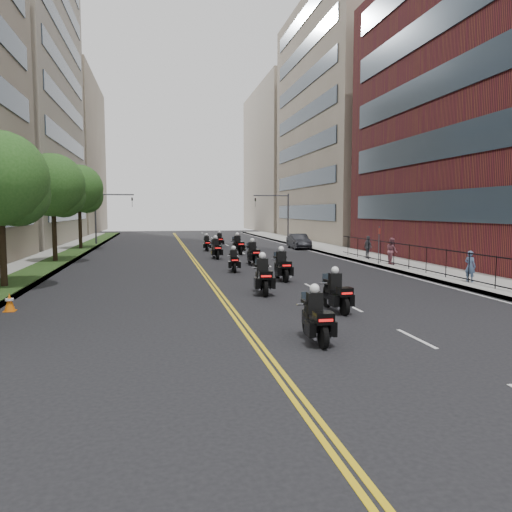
{
  "coord_description": "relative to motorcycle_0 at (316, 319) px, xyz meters",
  "views": [
    {
      "loc": [
        -4.11,
        -12.99,
        3.7
      ],
      "look_at": [
        0.91,
        12.36,
        1.34
      ],
      "focal_mm": 35.0,
      "sensor_mm": 36.0,
      "label": 1
    }
  ],
  "objects": [
    {
      "name": "ground",
      "position": [
        -0.22,
        -0.22,
        -0.65
      ],
      "size": [
        160.0,
        160.0,
        0.0
      ],
      "primitive_type": "plane",
      "color": "black",
      "rests_on": "ground"
    },
    {
      "name": "sidewalk_right",
      "position": [
        11.78,
        24.78,
        -0.58
      ],
      "size": [
        4.0,
        90.0,
        0.15
      ],
      "primitive_type": "cube",
      "color": "gray",
      "rests_on": "ground"
    },
    {
      "name": "sidewalk_left",
      "position": [
        -12.22,
        24.78,
        -0.58
      ],
      "size": [
        4.0,
        90.0,
        0.15
      ],
      "primitive_type": "cube",
      "color": "gray",
      "rests_on": "ground"
    },
    {
      "name": "grass_strip",
      "position": [
        -11.42,
        24.78,
        -0.48
      ],
      "size": [
        2.0,
        90.0,
        0.04
      ],
      "primitive_type": "cube",
      "color": "#1F3714",
      "rests_on": "sidewalk_left"
    },
    {
      "name": "building_right_tan",
      "position": [
        21.25,
        47.78,
        14.35
      ],
      "size": [
        15.11,
        28.0,
        30.0
      ],
      "color": "gray",
      "rests_on": "ground"
    },
    {
      "name": "building_right_far",
      "position": [
        21.28,
        77.78,
        12.35
      ],
      "size": [
        15.0,
        28.0,
        26.0
      ],
      "primitive_type": "cube",
      "color": "#A99C88",
      "rests_on": "ground"
    },
    {
      "name": "building_left_far",
      "position": [
        -22.22,
        77.78,
        12.35
      ],
      "size": [
        16.0,
        28.0,
        26.0
      ],
      "primitive_type": "cube",
      "color": "gray",
      "rests_on": "ground"
    },
    {
      "name": "iron_fence",
      "position": [
        10.78,
        11.78,
        0.25
      ],
      "size": [
        0.05,
        28.0,
        1.5
      ],
      "color": "black",
      "rests_on": "sidewalk_right"
    },
    {
      "name": "street_trees",
      "position": [
        -11.27,
        18.39,
        4.48
      ],
      "size": [
        4.4,
        38.4,
        7.98
      ],
      "color": "black",
      "rests_on": "ground"
    },
    {
      "name": "traffic_signal_right",
      "position": [
        9.31,
        41.78,
        3.05
      ],
      "size": [
        4.09,
        0.2,
        5.6
      ],
      "color": "#3F3F44",
      "rests_on": "ground"
    },
    {
      "name": "traffic_signal_left",
      "position": [
        -9.76,
        41.78,
        3.05
      ],
      "size": [
        4.09,
        0.2,
        5.6
      ],
      "color": "#3F3F44",
      "rests_on": "ground"
    },
    {
      "name": "motorcycle_0",
      "position": [
        0.0,
        0.0,
        0.0
      ],
      "size": [
        0.52,
        2.23,
        1.65
      ],
      "rotation": [
        0.0,
        0.0,
        -0.02
      ],
      "color": "black",
      "rests_on": "ground"
    },
    {
      "name": "motorcycle_1",
      "position": [
        2.06,
        3.92,
        0.01
      ],
      "size": [
        0.57,
        2.25,
        1.66
      ],
      "rotation": [
        0.0,
        0.0,
        0.06
      ],
      "color": "black",
      "rests_on": "ground"
    },
    {
      "name": "motorcycle_2",
      "position": [
        0.24,
        8.3,
        0.08
      ],
      "size": [
        0.64,
        2.52,
        1.86
      ],
      "rotation": [
        0.0,
        0.0,
        -0.07
      ],
      "color": "black",
      "rests_on": "ground"
    },
    {
      "name": "motorcycle_3",
      "position": [
        2.11,
        12.28,
        0.07
      ],
      "size": [
        0.56,
        2.47,
        1.82
      ],
      "rotation": [
        0.0,
        0.0,
        0.0
      ],
      "color": "black",
      "rests_on": "ground"
    },
    {
      "name": "motorcycle_4",
      "position": [
        0.19,
        16.59,
        -0.03
      ],
      "size": [
        0.55,
        2.14,
        1.58
      ],
      "rotation": [
        0.0,
        0.0,
        -0.07
      ],
      "color": "black",
      "rests_on": "ground"
    },
    {
      "name": "motorcycle_5",
      "position": [
        2.07,
        20.23,
        0.07
      ],
      "size": [
        0.59,
        2.47,
        1.82
      ],
      "rotation": [
        0.0,
        0.0,
        0.04
      ],
      "color": "black",
      "rests_on": "ground"
    },
    {
      "name": "motorcycle_6",
      "position": [
        0.07,
        25.0,
        0.06
      ],
      "size": [
        0.6,
        2.44,
        1.8
      ],
      "rotation": [
        0.0,
        0.0,
        0.05
      ],
      "color": "black",
      "rests_on": "ground"
    },
    {
      "name": "motorcycle_7",
      "position": [
        2.37,
        28.62,
        0.08
      ],
      "size": [
        0.74,
        2.5,
        1.85
      ],
      "rotation": [
        0.0,
        0.0,
        0.13
      ],
      "color": "black",
      "rests_on": "ground"
    },
    {
      "name": "motorcycle_8",
      "position": [
        0.12,
        32.68,
        -0.01
      ],
      "size": [
        0.5,
        2.19,
        1.62
      ],
      "rotation": [
        0.0,
        0.0,
        -0.0
      ],
      "color": "black",
      "rests_on": "ground"
    },
    {
      "name": "motorcycle_9",
      "position": [
        1.91,
        37.39,
        0.0
      ],
      "size": [
        0.52,
        2.25,
        1.66
      ],
      "rotation": [
        0.0,
        0.0,
        -0.03
      ],
      "color": "black",
      "rests_on": "ground"
    },
    {
      "name": "parked_sedan",
      "position": [
        9.18,
        33.56,
        0.07
      ],
      "size": [
        1.66,
        4.44,
        1.45
      ],
      "primitive_type": "imported",
      "rotation": [
        0.0,
        0.0,
        -0.03
      ],
      "color": "black",
      "rests_on": "ground"
    },
    {
      "name": "pedestrian_a",
      "position": [
        10.98,
        8.98,
        0.28
      ],
      "size": [
        0.57,
        0.67,
        1.56
      ],
      "primitive_type": "imported",
      "rotation": [
        0.0,
        0.0,
        1.98
      ],
      "color": "#486085",
      "rests_on": "sidewalk_right"
    },
    {
      "name": "pedestrian_b",
      "position": [
        10.98,
        17.46,
        0.38
      ],
      "size": [
        0.77,
        0.93,
        1.76
      ],
      "primitive_type": "imported",
      "rotation": [
        0.0,
        0.0,
        1.44
      ],
      "color": "#94515E",
      "rests_on": "sidewalk_right"
    },
    {
      "name": "pedestrian_c",
      "position": [
        11.08,
        21.55,
        0.34
      ],
      "size": [
        0.52,
        1.02,
        1.68
      ],
      "primitive_type": "imported",
      "rotation": [
        0.0,
        0.0,
        1.68
      ],
      "color": "#46484F",
      "rests_on": "sidewalk_right"
    },
    {
      "name": "traffic_cone",
      "position": [
        -9.72,
        6.32,
        -0.32
      ],
      "size": [
        0.41,
        0.41,
        0.68
      ],
      "color": "orange",
      "rests_on": "ground"
    }
  ]
}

